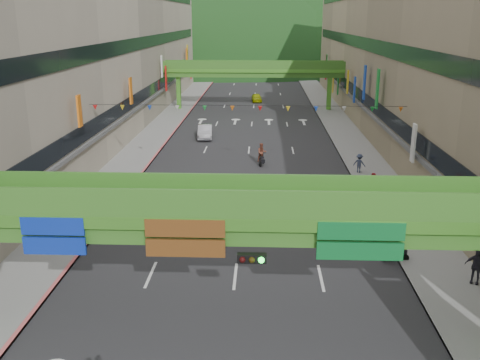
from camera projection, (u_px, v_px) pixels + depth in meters
name	position (u px, v px, depth m)	size (l,w,h in m)	color
road_slab	(251.00, 130.00, 64.48)	(18.00, 140.00, 0.02)	#28282B
sidewalk_left	(161.00, 129.00, 64.90)	(4.00, 140.00, 0.15)	gray
sidewalk_right	(343.00, 131.00, 64.02)	(4.00, 140.00, 0.15)	gray
curb_left	(176.00, 129.00, 64.82)	(0.20, 140.00, 0.18)	#CC5959
curb_right	(327.00, 130.00, 64.09)	(0.20, 140.00, 0.18)	gray
building_row_left	(90.00, 50.00, 62.48)	(12.80, 95.00, 19.00)	#9E937F
building_row_right	(417.00, 50.00, 60.96)	(12.80, 95.00, 19.00)	gray
overpass_near	(251.00, 234.00, 20.29)	(28.00, 12.27, 7.10)	#4C9E2D
overpass_far	(254.00, 73.00, 77.23)	(28.00, 2.20, 7.10)	#4C9E2D
hill_left	(212.00, 60.00, 170.19)	(168.00, 140.00, 112.00)	#1C4419
hill_right	(330.00, 56.00, 187.70)	(208.00, 176.00, 128.00)	#1C4419
bunting_string	(246.00, 108.00, 43.63)	(26.00, 0.36, 0.47)	black
scooter_rider_mid	(262.00, 154.00, 48.98)	(0.97, 1.59, 2.10)	black
scooter_rider_far	(159.00, 215.00, 34.19)	(0.84, 1.59, 1.91)	maroon
parked_scooter_row	(382.00, 230.00, 32.90)	(1.60, 7.20, 1.08)	black
car_silver	(205.00, 132.00, 60.13)	(1.57, 4.50, 1.48)	#B5B5BD
car_yellow	(257.00, 98.00, 86.07)	(1.54, 3.83, 1.30)	#BCCB0E
pedestrian_red	(373.00, 186.00, 40.44)	(0.84, 0.65, 1.73)	maroon
pedestrian_dark	(476.00, 269.00, 26.96)	(1.09, 0.45, 1.86)	#24222B
pedestrian_blue	(359.00, 165.00, 46.36)	(0.77, 0.49, 1.65)	#30384E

